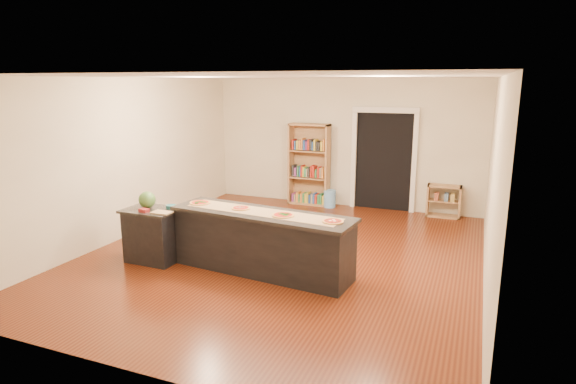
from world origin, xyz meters
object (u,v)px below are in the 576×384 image
at_px(watermelon, 147,200).
at_px(low_shelf, 444,201).
at_px(side_counter, 153,235).
at_px(kitchen_island, 262,242).
at_px(bookshelf, 309,165).
at_px(waste_bin, 330,199).

bearing_deg(watermelon, low_shelf, 46.12).
distance_m(side_counter, watermelon, 0.55).
xyz_separation_m(kitchen_island, bookshelf, (-0.71, 4.04, 0.46)).
height_order(side_counter, watermelon, watermelon).
bearing_deg(bookshelf, side_counter, -103.77).
bearing_deg(side_counter, watermelon, 161.92).
distance_m(bookshelf, waste_bin, 0.90).
relative_size(bookshelf, waste_bin, 4.75).
xyz_separation_m(side_counter, bookshelf, (1.04, 4.26, 0.49)).
height_order(kitchen_island, low_shelf, kitchen_island).
relative_size(kitchen_island, side_counter, 3.27).
bearing_deg(side_counter, bookshelf, 77.30).
xyz_separation_m(bookshelf, watermelon, (-1.15, -4.22, 0.05)).
xyz_separation_m(kitchen_island, side_counter, (-1.75, -0.21, -0.04)).
xyz_separation_m(side_counter, watermelon, (-0.10, 0.04, 0.54)).
xyz_separation_m(waste_bin, watermelon, (-1.67, -4.13, 0.77)).
distance_m(bookshelf, watermelon, 4.37).
distance_m(side_counter, waste_bin, 4.46).
distance_m(low_shelf, watermelon, 5.91).
xyz_separation_m(low_shelf, waste_bin, (-2.40, -0.11, -0.14)).
height_order(low_shelf, watermelon, watermelon).
bearing_deg(kitchen_island, side_counter, -167.24).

